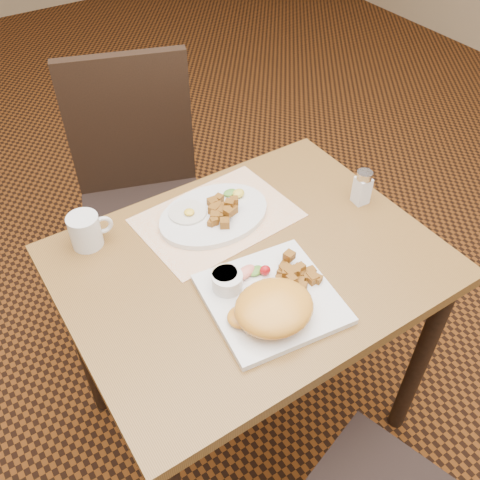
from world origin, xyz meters
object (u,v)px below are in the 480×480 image
(chair_far, at_px, (140,187))
(plate_oval, at_px, (214,215))
(coffee_mug, at_px, (86,231))
(salt_shaker, at_px, (362,187))
(plate_square, at_px, (271,299))
(table, at_px, (250,289))

(chair_far, distance_m, plate_oval, 0.54)
(plate_oval, xyz_separation_m, coffee_mug, (-0.31, 0.09, 0.03))
(plate_oval, relative_size, coffee_mug, 2.76)
(salt_shaker, relative_size, coffee_mug, 0.91)
(plate_square, relative_size, salt_shaker, 2.80)
(chair_far, distance_m, salt_shaker, 0.80)
(chair_far, distance_m, plate_square, 0.84)
(table, distance_m, plate_square, 0.18)
(chair_far, height_order, coffee_mug, chair_far)
(table, relative_size, plate_oval, 2.96)
(plate_oval, distance_m, salt_shaker, 0.41)
(chair_far, height_order, plate_square, chair_far)
(table, xyz_separation_m, coffee_mug, (-0.31, 0.27, 0.15))
(coffee_mug, bearing_deg, salt_shaker, -19.90)
(table, height_order, salt_shaker, salt_shaker)
(coffee_mug, bearing_deg, plate_square, -55.73)
(chair_far, xyz_separation_m, plate_oval, (0.01, -0.49, 0.22))
(table, distance_m, coffee_mug, 0.44)
(table, relative_size, salt_shaker, 9.00)
(chair_far, xyz_separation_m, salt_shaker, (0.38, -0.65, 0.26))
(salt_shaker, xyz_separation_m, coffee_mug, (-0.69, 0.25, -0.01))
(chair_far, bearing_deg, plate_square, 107.13)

